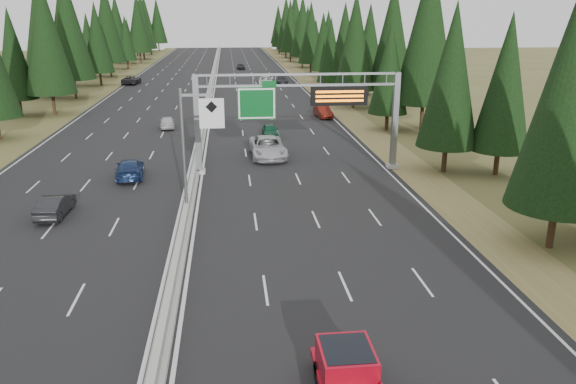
{
  "coord_description": "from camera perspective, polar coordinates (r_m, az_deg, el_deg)",
  "views": [
    {
      "loc": [
        2.82,
        -8.87,
        12.3
      ],
      "look_at": [
        5.89,
        20.0,
        3.04
      ],
      "focal_mm": 35.0,
      "sensor_mm": 36.0,
      "label": 1
    }
  ],
  "objects": [
    {
      "name": "shoulder_right",
      "position": [
        90.96,
        3.52,
        9.9
      ],
      "size": [
        3.6,
        260.0,
        0.06
      ],
      "primitive_type": "cube",
      "color": "olive",
      "rests_on": "ground"
    },
    {
      "name": "car_onc_blue",
      "position": [
        45.35,
        -15.77,
        2.32
      ],
      "size": [
        2.52,
        5.16,
        1.45
      ],
      "primitive_type": "imported",
      "rotation": [
        0.0,
        0.0,
        3.24
      ],
      "color": "navy",
      "rests_on": "road"
    },
    {
      "name": "median_barrier",
      "position": [
        89.71,
        -7.93,
        9.9
      ],
      "size": [
        0.7,
        260.0,
        0.85
      ],
      "color": "#9B9B96",
      "rests_on": "road"
    },
    {
      "name": "car_onc_far",
      "position": [
        107.13,
        -15.62,
        10.91
      ],
      "size": [
        3.05,
        5.79,
        1.55
      ],
      "primitive_type": "imported",
      "rotation": [
        0.0,
        0.0,
        3.05
      ],
      "color": "black",
      "rests_on": "road"
    },
    {
      "name": "car_ahead_dkgrey",
      "position": [
        103.72,
        -0.68,
        11.32
      ],
      "size": [
        2.18,
        5.09,
        1.46
      ],
      "primitive_type": "imported",
      "rotation": [
        0.0,
        0.0,
        0.03
      ],
      "color": "black",
      "rests_on": "road"
    },
    {
      "name": "road",
      "position": [
        89.76,
        -7.92,
        9.67
      ],
      "size": [
        32.0,
        260.0,
        0.08
      ],
      "primitive_type": "cube",
      "color": "black",
      "rests_on": "ground"
    },
    {
      "name": "car_onc_white",
      "position": [
        64.33,
        -12.18,
        6.95
      ],
      "size": [
        2.01,
        4.13,
        1.36
      ],
      "primitive_type": "imported",
      "rotation": [
        0.0,
        0.0,
        3.24
      ],
      "color": "#BBBBBB",
      "rests_on": "road"
    },
    {
      "name": "car_ahead_white",
      "position": [
        102.2,
        -2.26,
        11.23
      ],
      "size": [
        2.89,
        5.61,
        1.51
      ],
      "primitive_type": "imported",
      "rotation": [
        0.0,
        0.0,
        -0.07
      ],
      "color": "white",
      "rests_on": "road"
    },
    {
      "name": "red_pickup",
      "position": [
        19.34,
        6.18,
        -18.07
      ],
      "size": [
        1.88,
        5.26,
        1.71
      ],
      "color": "black",
      "rests_on": "road"
    },
    {
      "name": "shoulder_left",
      "position": [
        92.05,
        -19.2,
        9.06
      ],
      "size": [
        3.6,
        260.0,
        0.06
      ],
      "primitive_type": "cube",
      "color": "brown",
      "rests_on": "ground"
    },
    {
      "name": "tree_row_right",
      "position": [
        85.9,
        7.24,
        15.36
      ],
      "size": [
        11.56,
        243.67,
        18.98
      ],
      "color": "black",
      "rests_on": "ground"
    },
    {
      "name": "sign_gantry",
      "position": [
        44.73,
        1.86,
        8.63
      ],
      "size": [
        16.75,
        0.98,
        7.8
      ],
      "color": "slate",
      "rests_on": "road"
    },
    {
      "name": "car_ahead_green",
      "position": [
        58.46,
        -1.82,
        6.27
      ],
      "size": [
        1.6,
        3.88,
        1.32
      ],
      "primitive_type": "imported",
      "rotation": [
        0.0,
        0.0,
        0.01
      ],
      "color": "#114B2E",
      "rests_on": "road"
    },
    {
      "name": "car_ahead_far",
      "position": [
        131.86,
        -4.81,
        12.6
      ],
      "size": [
        1.95,
        4.13,
        1.36
      ],
      "primitive_type": "imported",
      "rotation": [
        0.0,
        0.0,
        0.09
      ],
      "color": "black",
      "rests_on": "road"
    },
    {
      "name": "silver_minivan",
      "position": [
        49.97,
        -2.08,
        4.58
      ],
      "size": [
        3.22,
        6.58,
        1.8
      ],
      "primitive_type": "imported",
      "rotation": [
        0.0,
        0.0,
        0.04
      ],
      "color": "#B6B5BA",
      "rests_on": "road"
    },
    {
      "name": "car_ahead_dkred",
      "position": [
        69.61,
        3.58,
        8.13
      ],
      "size": [
        1.94,
        4.46,
        1.43
      ],
      "primitive_type": "imported",
      "rotation": [
        0.0,
        0.0,
        0.1
      ],
      "color": "#5B150D",
      "rests_on": "road"
    },
    {
      "name": "car_onc_near",
      "position": [
        38.26,
        -22.59,
        -1.26
      ],
      "size": [
        1.59,
        4.22,
        1.38
      ],
      "primitive_type": "imported",
      "rotation": [
        0.0,
        0.0,
        3.11
      ],
      "color": "black",
      "rests_on": "road"
    },
    {
      "name": "hov_sign_pole",
      "position": [
        34.75,
        -9.64,
        4.84
      ],
      "size": [
        2.8,
        0.5,
        8.0
      ],
      "color": "slate",
      "rests_on": "road"
    },
    {
      "name": "tree_row_left",
      "position": [
        85.03,
        -23.9,
        14.38
      ],
      "size": [
        12.19,
        242.81,
        18.7
      ],
      "color": "black",
      "rests_on": "ground"
    }
  ]
}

